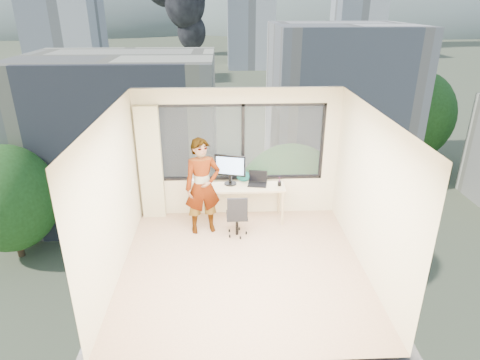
{
  "coord_description": "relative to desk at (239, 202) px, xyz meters",
  "views": [
    {
      "loc": [
        -0.29,
        -5.77,
        4.08
      ],
      "look_at": [
        0.0,
        1.0,
        1.15
      ],
      "focal_mm": 31.05,
      "sensor_mm": 36.0,
      "label": 1
    }
  ],
  "objects": [
    {
      "name": "wall_left",
      "position": [
        -2.0,
        -1.66,
        0.93
      ],
      "size": [
        0.01,
        4.0,
        2.6
      ],
      "primitive_type": "cube",
      "color": "beige",
      "rests_on": "ground"
    },
    {
      "name": "exterior_ground",
      "position": [
        0.0,
        118.34,
        -14.38
      ],
      "size": [
        400.0,
        400.0,
        0.04
      ],
      "primitive_type": "cube",
      "color": "#515B3D",
      "rests_on": "ground"
    },
    {
      "name": "wall_right",
      "position": [
        2.0,
        -1.66,
        0.93
      ],
      "size": [
        0.01,
        4.0,
        2.6
      ],
      "primitive_type": "cube",
      "color": "beige",
      "rests_on": "ground"
    },
    {
      "name": "far_tower_c",
      "position": [
        45.0,
        138.34,
        -1.38
      ],
      "size": [
        15.0,
        15.0,
        26.0
      ],
      "primitive_type": "cube",
      "color": "silver",
      "rests_on": "exterior_ground"
    },
    {
      "name": "tree_c",
      "position": [
        22.0,
        38.34,
        -9.38
      ],
      "size": [
        8.4,
        8.4,
        10.0
      ],
      "primitive_type": null,
      "color": "#28531B",
      "rests_on": "exterior_ground"
    },
    {
      "name": "monitor",
      "position": [
        -0.16,
        0.07,
        0.68
      ],
      "size": [
        0.63,
        0.29,
        0.61
      ],
      "primitive_type": null,
      "rotation": [
        0.0,
        0.0,
        -0.26
      ],
      "color": "black",
      "rests_on": "desk"
    },
    {
      "name": "pen_cup",
      "position": [
        0.8,
        -0.05,
        0.42
      ],
      "size": [
        0.09,
        0.09,
        0.09
      ],
      "primitive_type": "cylinder",
      "rotation": [
        0.0,
        0.0,
        -0.36
      ],
      "color": "black",
      "rests_on": "desk"
    },
    {
      "name": "near_bldg_a",
      "position": [
        -9.0,
        28.34,
        -7.38
      ],
      "size": [
        16.0,
        12.0,
        14.0
      ],
      "primitive_type": "cube",
      "color": "beige",
      "rests_on": "exterior_ground"
    },
    {
      "name": "tree_b",
      "position": [
        4.0,
        16.34,
        -9.88
      ],
      "size": [
        7.6,
        7.6,
        9.0
      ],
      "primitive_type": null,
      "color": "#28531B",
      "rests_on": "exterior_ground"
    },
    {
      "name": "cellphone",
      "position": [
        -0.73,
        -0.08,
        0.38
      ],
      "size": [
        0.13,
        0.07,
        0.01
      ],
      "primitive_type": "cube",
      "rotation": [
        0.0,
        0.0,
        -0.12
      ],
      "color": "black",
      "rests_on": "desk"
    },
    {
      "name": "person",
      "position": [
        -0.68,
        -0.41,
        0.55
      ],
      "size": [
        0.76,
        0.58,
        1.85
      ],
      "primitive_type": "imported",
      "rotation": [
        0.0,
        0.0,
        0.23
      ],
      "color": "#2D2D33",
      "rests_on": "floor"
    },
    {
      "name": "laptop",
      "position": [
        0.37,
        0.0,
        0.49
      ],
      "size": [
        0.43,
        0.44,
        0.23
      ],
      "primitive_type": null,
      "rotation": [
        0.0,
        0.0,
        -0.18
      ],
      "color": "black",
      "rests_on": "desk"
    },
    {
      "name": "hill_a",
      "position": [
        -120.0,
        318.34,
        -14.38
      ],
      "size": [
        288.0,
        216.0,
        90.0
      ],
      "primitive_type": "ellipsoid",
      "color": "slate",
      "rests_on": "exterior_ground"
    },
    {
      "name": "game_console",
      "position": [
        -0.8,
        0.19,
        0.42
      ],
      "size": [
        0.42,
        0.38,
        0.08
      ],
      "primitive_type": "cube",
      "rotation": [
        0.0,
        0.0,
        -0.29
      ],
      "color": "white",
      "rests_on": "desk"
    },
    {
      "name": "handbag",
      "position": [
        0.11,
        0.2,
        0.48
      ],
      "size": [
        0.31,
        0.2,
        0.22
      ],
      "primitive_type": "ellipsoid",
      "rotation": [
        0.0,
        0.0,
        -0.22
      ],
      "color": "#0D534A",
      "rests_on": "desk"
    },
    {
      "name": "ceiling",
      "position": [
        0.0,
        -1.66,
        2.23
      ],
      "size": [
        4.0,
        4.0,
        0.01
      ],
      "primitive_type": "cube",
      "color": "white",
      "rests_on": "ground"
    },
    {
      "name": "floor",
      "position": [
        0.0,
        -1.66,
        -0.38
      ],
      "size": [
        4.0,
        4.0,
        0.01
      ],
      "primitive_type": "cube",
      "color": "tan",
      "rests_on": "ground"
    },
    {
      "name": "desk",
      "position": [
        0.0,
        0.0,
        0.0
      ],
      "size": [
        1.8,
        0.6,
        0.75
      ],
      "primitive_type": "cube",
      "color": "tan",
      "rests_on": "floor"
    },
    {
      "name": "window_wall",
      "position": [
        0.05,
        0.34,
        1.15
      ],
      "size": [
        3.3,
        0.16,
        1.55
      ],
      "primitive_type": null,
      "color": "black",
      "rests_on": "ground"
    },
    {
      "name": "near_bldg_b",
      "position": [
        12.0,
        36.34,
        -6.38
      ],
      "size": [
        14.0,
        13.0,
        16.0
      ],
      "primitive_type": "cube",
      "color": "silver",
      "rests_on": "exterior_ground"
    },
    {
      "name": "curtain",
      "position": [
        -1.72,
        0.22,
        0.77
      ],
      "size": [
        0.45,
        0.14,
        2.3
      ],
      "primitive_type": "cube",
      "color": "beige",
      "rests_on": "floor"
    },
    {
      "name": "wall_front",
      "position": [
        0.0,
        -3.66,
        0.93
      ],
      "size": [
        4.0,
        0.01,
        2.6
      ],
      "primitive_type": "cube",
      "color": "beige",
      "rests_on": "ground"
    },
    {
      "name": "chair",
      "position": [
        -0.05,
        -0.61,
        0.06
      ],
      "size": [
        0.45,
        0.45,
        0.86
      ],
      "primitive_type": null,
      "rotation": [
        0.0,
        0.0,
        0.02
      ],
      "color": "black",
      "rests_on": "floor"
    },
    {
      "name": "far_tower_b",
      "position": [
        8.0,
        118.34,
        0.62
      ],
      "size": [
        13.0,
        13.0,
        30.0
      ],
      "primitive_type": "cube",
      "color": "silver",
      "rests_on": "exterior_ground"
    },
    {
      "name": "tree_a",
      "position": [
        -16.0,
        20.34,
        -10.38
      ],
      "size": [
        7.0,
        7.0,
        8.0
      ],
      "primitive_type": null,
      "color": "#28531B",
      "rests_on": "exterior_ground"
    },
    {
      "name": "hill_b",
      "position": [
        100.0,
        318.34,
        -14.38
      ],
      "size": [
        300.0,
        220.0,
        96.0
      ],
      "primitive_type": "ellipsoid",
      "color": "slate",
      "rests_on": "exterior_ground"
    },
    {
      "name": "far_tower_a",
      "position": [
        -35.0,
        93.34,
        -0.38
      ],
      "size": [
        14.0,
        14.0,
        28.0
      ],
      "primitive_type": "cube",
      "color": "silver",
      "rests_on": "exterior_ground"
    },
    {
      "name": "far_tower_d",
      "position": [
        -60.0,
        148.34,
        -3.38
      ],
      "size": [
        16.0,
        14.0,
        22.0
      ],
      "primitive_type": "cube",
      "color": "silver",
      "rests_on": "exterior_ground"
    }
  ]
}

